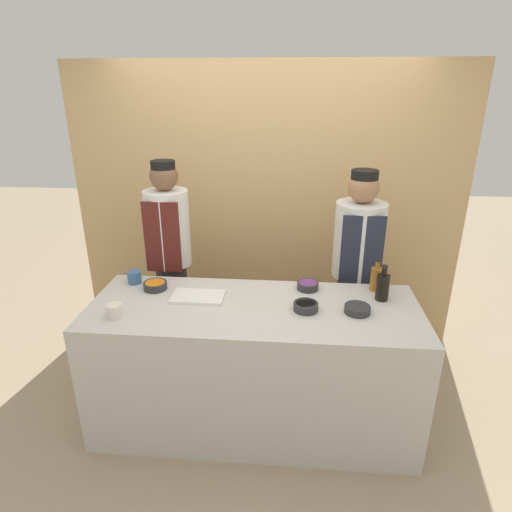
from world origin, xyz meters
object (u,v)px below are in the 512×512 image
object	(u,v)px
sauce_bowl_white	(306,306)
cup_blue	(134,277)
cutting_board	(198,297)
sauce_bowl_green	(357,309)
sauce_bowl_purple	(308,285)
chef_left	(170,259)
cup_cream	(115,311)
sauce_bowl_orange	(155,285)
chef_right	(356,269)
bottle_soy	(383,286)
bottle_amber	(376,278)

from	to	relation	value
sauce_bowl_white	cup_blue	world-z (taller)	cup_blue
cutting_board	sauce_bowl_green	bearing A→B (deg)	-6.01
sauce_bowl_purple	chef_left	bearing A→B (deg)	159.79
cup_blue	chef_left	xyz separation A→B (m)	(0.15, 0.40, -0.02)
sauce_bowl_purple	cup_cream	distance (m)	1.26
sauce_bowl_green	sauce_bowl_orange	bearing A→B (deg)	170.77
chef_left	cup_blue	bearing A→B (deg)	-110.18
cup_cream	sauce_bowl_purple	bearing A→B (deg)	22.40
sauce_bowl_orange	cutting_board	bearing A→B (deg)	-19.02
cup_blue	sauce_bowl_orange	bearing A→B (deg)	-25.37
chef_left	chef_right	bearing A→B (deg)	-0.00
cup_blue	chef_left	world-z (taller)	chef_left
sauce_bowl_white	cutting_board	distance (m)	0.71
sauce_bowl_white	cutting_board	xyz separation A→B (m)	(-0.70, 0.10, -0.02)
sauce_bowl_white	bottle_soy	size ratio (longest dim) A/B	0.64
bottle_amber	sauce_bowl_white	bearing A→B (deg)	-145.84
sauce_bowl_purple	sauce_bowl_green	distance (m)	0.42
sauce_bowl_orange	chef_right	distance (m)	1.50
bottle_amber	cup_blue	size ratio (longest dim) A/B	2.37
bottle_amber	cup_blue	bearing A→B (deg)	-179.06
cup_cream	sauce_bowl_white	bearing A→B (deg)	8.98
sauce_bowl_purple	chef_left	world-z (taller)	chef_left
cup_cream	chef_right	distance (m)	1.78
sauce_bowl_orange	cutting_board	size ratio (longest dim) A/B	0.47
cutting_board	chef_right	bearing A→B (deg)	28.20
cup_cream	chef_right	world-z (taller)	chef_right
sauce_bowl_white	chef_left	world-z (taller)	chef_left
sauce_bowl_purple	cup_blue	bearing A→B (deg)	-179.85
sauce_bowl_green	bottle_amber	xyz separation A→B (m)	(0.16, 0.33, 0.06)
sauce_bowl_orange	sauce_bowl_green	distance (m)	1.36
cutting_board	chef_right	xyz separation A→B (m)	(1.10, 0.59, -0.02)
cup_blue	chef_left	bearing A→B (deg)	69.82
sauce_bowl_orange	bottle_amber	distance (m)	1.51
sauce_bowl_green	cutting_board	bearing A→B (deg)	173.99
sauce_bowl_white	cutting_board	bearing A→B (deg)	171.63
sauce_bowl_purple	bottle_amber	bearing A→B (deg)	3.04
cup_cream	cutting_board	bearing A→B (deg)	32.57
sauce_bowl_orange	bottle_soy	bearing A→B (deg)	-0.95
cup_cream	chef_right	xyz separation A→B (m)	(1.55, 0.88, -0.05)
sauce_bowl_purple	bottle_amber	distance (m)	0.46
sauce_bowl_purple	sauce_bowl_orange	world-z (taller)	sauce_bowl_purple
bottle_soy	cup_cream	bearing A→B (deg)	-167.31
cup_cream	bottle_soy	bearing A→B (deg)	12.69
sauce_bowl_purple	cup_blue	size ratio (longest dim) A/B	1.54
sauce_bowl_purple	chef_right	world-z (taller)	chef_right
sauce_bowl_white	cup_blue	bearing A→B (deg)	166.08
sauce_bowl_green	sauce_bowl_white	xyz separation A→B (m)	(-0.32, 0.00, 0.00)
sauce_bowl_purple	sauce_bowl_white	size ratio (longest dim) A/B	0.95
bottle_soy	cup_blue	distance (m)	1.70
sauce_bowl_white	sauce_bowl_purple	bearing A→B (deg)	86.18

